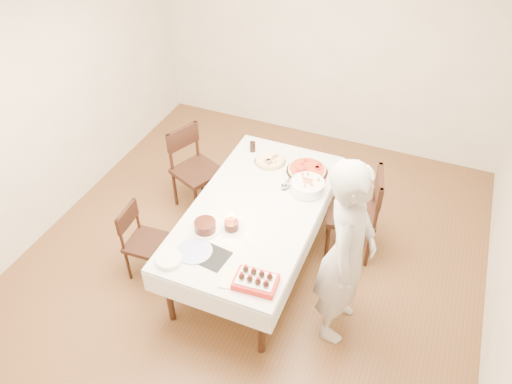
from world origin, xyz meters
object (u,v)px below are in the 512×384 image
at_px(cola_glass, 253,147).
at_px(strawberry_box, 256,281).
at_px(chair_right_savory, 351,213).
at_px(layer_cake, 205,226).
at_px(pasta_bowl, 308,186).
at_px(pizza_pepperoni, 307,170).
at_px(birthday_cake, 231,222).
at_px(person, 346,254).
at_px(chair_left_savory, 197,171).
at_px(taper_candle, 285,178).
at_px(chair_left_dessert, 147,243).
at_px(dining_table, 256,235).
at_px(pizza_white, 270,160).

relative_size(cola_glass, strawberry_box, 0.33).
distance_m(chair_right_savory, layer_cake, 1.51).
distance_m(chair_right_savory, cola_glass, 1.25).
bearing_deg(strawberry_box, pasta_bowl, 89.10).
relative_size(chair_right_savory, pasta_bowl, 3.12).
relative_size(pizza_pepperoni, birthday_cake, 3.05).
height_order(person, pizza_pepperoni, person).
distance_m(chair_left_savory, taper_candle, 1.18).
relative_size(chair_left_savory, pasta_bowl, 2.96).
distance_m(chair_left_dessert, strawberry_box, 1.37).
bearing_deg(chair_right_savory, dining_table, -159.35).
relative_size(chair_left_savory, strawberry_box, 2.83).
bearing_deg(strawberry_box, dining_table, 112.36).
bearing_deg(person, birthday_cake, 85.83).
distance_m(chair_left_savory, birthday_cake, 1.30).
bearing_deg(birthday_cake, chair_left_dessert, -168.76).
bearing_deg(birthday_cake, pasta_bowl, 58.69).
relative_size(chair_left_dessert, cola_glass, 6.96).
distance_m(layer_cake, strawberry_box, 0.75).
distance_m(pizza_white, cola_glass, 0.27).
distance_m(chair_left_savory, layer_cake, 1.25).
relative_size(chair_left_dessert, person, 0.44).
bearing_deg(taper_candle, strawberry_box, -80.66).
relative_size(chair_left_savory, pizza_pepperoni, 2.30).
height_order(birthday_cake, strawberry_box, birthday_cake).
bearing_deg(chair_left_dessert, layer_cake, -178.44).
xyz_separation_m(pizza_pepperoni, strawberry_box, (0.08, -1.54, 0.02)).
bearing_deg(pasta_bowl, chair_left_dessert, -144.47).
height_order(taper_candle, layer_cake, taper_candle).
relative_size(chair_right_savory, pizza_pepperoni, 2.42).
bearing_deg(chair_right_savory, birthday_cake, -148.18).
xyz_separation_m(dining_table, pasta_bowl, (0.37, 0.40, 0.44)).
bearing_deg(person, dining_table, 65.80).
distance_m(chair_right_savory, birthday_cake, 1.30).
xyz_separation_m(pizza_white, layer_cake, (-0.16, -1.16, 0.03)).
bearing_deg(cola_glass, pizza_pepperoni, -10.25).
bearing_deg(strawberry_box, pizza_white, 107.29).
height_order(chair_left_dessert, strawberry_box, strawberry_box).
xyz_separation_m(pasta_bowl, strawberry_box, (-0.02, -1.25, -0.02)).
bearing_deg(pizza_white, chair_right_savory, -10.13).
bearing_deg(pasta_bowl, person, -54.25).
distance_m(dining_table, strawberry_box, 1.01).
bearing_deg(chair_left_savory, pasta_bowl, -164.09).
relative_size(pizza_pepperoni, taper_candle, 1.57).
distance_m(pizza_white, birthday_cake, 1.05).
relative_size(pizza_white, cola_glass, 2.89).
bearing_deg(birthday_cake, person, -3.05).
distance_m(chair_left_dessert, person, 1.94).
relative_size(pizza_white, birthday_cake, 2.39).
xyz_separation_m(chair_left_savory, chair_left_dessert, (0.02, -1.08, -0.09)).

